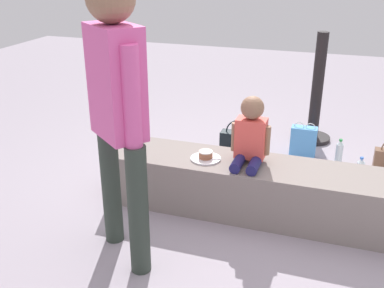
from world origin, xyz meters
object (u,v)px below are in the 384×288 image
object	(u,v)px
cake_plate	(206,157)
party_cup_red	(213,165)
adult_standing	(117,101)
gift_bag	(303,142)
child_seated	(251,135)
water_bottle_near_gift	(339,152)
handbag_black_leather	(238,143)
water_bottle_far_side	(360,170)
cake_box_white	(350,187)

from	to	relation	value
cake_plate	party_cup_red	bearing A→B (deg)	100.89
adult_standing	gift_bag	xyz separation A→B (m)	(0.90, 1.85, -0.87)
child_seated	water_bottle_near_gift	world-z (taller)	child_seated
handbag_black_leather	child_seated	bearing A→B (deg)	-73.15
gift_bag	handbag_black_leather	distance (m)	0.60
adult_standing	water_bottle_far_side	distance (m)	2.27
water_bottle_far_side	handbag_black_leather	distance (m)	1.10
adult_standing	gift_bag	size ratio (longest dim) A/B	4.90
cake_plate	handbag_black_leather	bearing A→B (deg)	88.83
water_bottle_near_gift	gift_bag	bearing A→B (deg)	178.68
child_seated	adult_standing	world-z (taller)	adult_standing
adult_standing	child_seated	bearing A→B (deg)	51.02
adult_standing	handbag_black_leather	bearing A→B (deg)	79.25
child_seated	water_bottle_far_side	world-z (taller)	child_seated
cake_box_white	water_bottle_far_side	bearing A→B (deg)	76.25
water_bottle_near_gift	cake_box_white	size ratio (longest dim) A/B	0.75
party_cup_red	cake_box_white	size ratio (longest dim) A/B	0.30
water_bottle_far_side	cake_plate	bearing A→B (deg)	-143.31
child_seated	adult_standing	bearing A→B (deg)	-128.98
party_cup_red	cake_box_white	distance (m)	1.16
water_bottle_far_side	cake_box_white	world-z (taller)	water_bottle_far_side
child_seated	party_cup_red	world-z (taller)	child_seated
gift_bag	water_bottle_far_side	distance (m)	0.60
gift_bag	cake_box_white	bearing A→B (deg)	-54.56
water_bottle_near_gift	handbag_black_leather	bearing A→B (deg)	-171.50
handbag_black_leather	cake_plate	bearing A→B (deg)	-91.17
adult_standing	cake_plate	bearing A→B (deg)	66.81
adult_standing	cake_plate	xyz separation A→B (m)	(0.30, 0.71, -0.60)
gift_bag	cake_plate	bearing A→B (deg)	-117.78
water_bottle_far_side	cake_box_white	distance (m)	0.30
water_bottle_far_side	cake_box_white	xyz separation A→B (m)	(-0.07, -0.29, -0.03)
party_cup_red	handbag_black_leather	distance (m)	0.40
gift_bag	handbag_black_leather	xyz separation A→B (m)	(-0.58, -0.14, -0.03)
water_bottle_far_side	party_cup_red	world-z (taller)	water_bottle_far_side
water_bottle_near_gift	water_bottle_far_side	bearing A→B (deg)	-60.30
cake_box_white	handbag_black_leather	world-z (taller)	handbag_black_leather
cake_plate	cake_box_white	distance (m)	1.21
gift_bag	party_cup_red	world-z (taller)	gift_bag
gift_bag	water_bottle_near_gift	xyz separation A→B (m)	(0.33, -0.01, -0.05)
cake_plate	handbag_black_leather	size ratio (longest dim) A/B	0.64
water_bottle_far_side	cake_box_white	bearing A→B (deg)	-103.75
gift_bag	water_bottle_far_side	world-z (taller)	gift_bag
gift_bag	water_bottle_near_gift	world-z (taller)	gift_bag
adult_standing	cake_plate	distance (m)	0.98
party_cup_red	adult_standing	bearing A→B (deg)	-97.74
adult_standing	party_cup_red	size ratio (longest dim) A/B	18.72
child_seated	gift_bag	world-z (taller)	child_seated
child_seated	handbag_black_leather	world-z (taller)	child_seated
water_bottle_near_gift	handbag_black_leather	distance (m)	0.92
child_seated	handbag_black_leather	size ratio (longest dim) A/B	1.38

